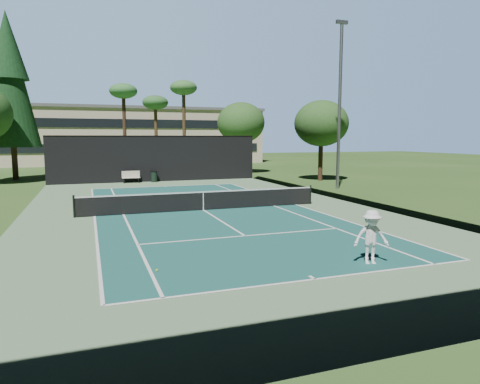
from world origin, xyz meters
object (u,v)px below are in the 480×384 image
object	(u,v)px
tennis_ball_a	(157,270)
tennis_ball_c	(173,203)
tennis_net	(203,200)
tennis_ball_d	(107,206)
trash_bin	(154,177)
park_bench	(131,177)
tennis_ball_b	(188,207)
player	(371,237)

from	to	relation	value
tennis_ball_a	tennis_ball_c	size ratio (longest dim) A/B	1.19
tennis_net	tennis_ball_a	bearing A→B (deg)	-112.02
tennis_ball_c	tennis_ball_d	bearing A→B (deg)	175.21
tennis_net	tennis_ball_a	distance (m)	10.49
tennis_ball_a	trash_bin	xyz separation A→B (m)	(3.62, 25.33, 0.44)
park_bench	tennis_ball_b	bearing A→B (deg)	-83.26
tennis_ball_a	tennis_ball_b	size ratio (longest dim) A/B	1.22
trash_bin	tennis_net	bearing A→B (deg)	-88.85
tennis_net	tennis_ball_b	size ratio (longest dim) A/B	202.78
tennis_net	tennis_ball_a	world-z (taller)	tennis_net
tennis_ball_b	park_bench	bearing A→B (deg)	96.74
tennis_ball_a	tennis_ball_c	bearing A→B (deg)	77.29
park_bench	trash_bin	size ratio (longest dim) A/B	1.59
tennis_ball_a	tennis_ball_c	xyz separation A→B (m)	(2.81, 12.44, -0.01)
tennis_net	player	xyz separation A→B (m)	(2.35, -11.12, 0.28)
tennis_ball_a	park_bench	xyz separation A→B (m)	(1.65, 25.28, 0.51)
tennis_net	trash_bin	xyz separation A→B (m)	(-0.31, 15.61, -0.08)
tennis_ball_b	park_bench	distance (m)	14.59
tennis_net	tennis_ball_d	size ratio (longest dim) A/B	206.80
player	tennis_ball_d	size ratio (longest dim) A/B	26.70
player	tennis_ball_c	size ratio (longest dim) A/B	25.50
trash_bin	tennis_ball_d	bearing A→B (deg)	-109.43
player	trash_bin	xyz separation A→B (m)	(-2.67, 26.73, -0.35)
tennis_ball_c	tennis_ball_d	size ratio (longest dim) A/B	1.05
tennis_ball_b	tennis_ball_a	bearing A→B (deg)	-107.28
player	park_bench	distance (m)	27.09
tennis_ball_c	park_bench	world-z (taller)	park_bench
tennis_net	player	bearing A→B (deg)	-78.05
tennis_ball_b	tennis_ball_c	bearing A→B (deg)	108.62
trash_bin	tennis_ball_c	bearing A→B (deg)	-93.60
park_bench	trash_bin	bearing A→B (deg)	1.41
tennis_ball_b	trash_bin	distance (m)	14.54
tennis_ball_b	trash_bin	world-z (taller)	trash_bin
tennis_ball_a	trash_bin	world-z (taller)	trash_bin
tennis_ball_c	park_bench	bearing A→B (deg)	95.16
tennis_ball_a	trash_bin	size ratio (longest dim) A/B	0.08
player	tennis_ball_c	xyz separation A→B (m)	(-3.48, 13.85, -0.80)
tennis_ball_c	trash_bin	bearing A→B (deg)	86.40
tennis_ball_a	tennis_ball_d	distance (m)	12.77
player	tennis_ball_d	xyz separation A→B (m)	(-7.10, 14.15, -0.80)
tennis_ball_a	tennis_ball_d	size ratio (longest dim) A/B	1.25
tennis_net	tennis_ball_c	xyz separation A→B (m)	(-1.12, 2.73, -0.52)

